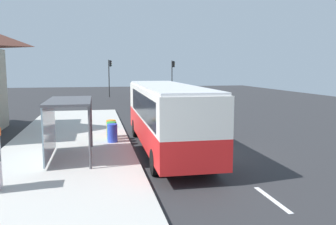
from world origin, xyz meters
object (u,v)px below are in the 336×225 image
(recycling_bin_orange, at_px, (111,128))
(bus_shelter, at_px, (62,114))
(traffic_light_far_side, at_px, (110,72))
(sedan_far, at_px, (153,93))
(traffic_light_near_side, at_px, (173,73))
(sedan_near, at_px, (145,89))
(white_van, at_px, (162,92))
(recycling_bin_green, at_px, (112,131))
(bus, at_px, (166,114))
(recycling_bin_blue, at_px, (112,133))

(recycling_bin_orange, distance_m, bus_shelter, 5.02)
(traffic_light_far_side, bearing_deg, sedan_far, -30.14)
(bus_shelter, bearing_deg, traffic_light_near_side, 69.83)
(traffic_light_far_side, bearing_deg, sedan_near, 37.69)
(white_van, distance_m, recycling_bin_green, 20.30)
(sedan_near, relative_size, bus_shelter, 1.10)
(recycling_bin_orange, relative_size, traffic_light_far_side, 0.19)
(bus, relative_size, recycling_bin_green, 11.62)
(white_van, bearing_deg, bus_shelter, -110.68)
(bus, distance_m, bus_shelter, 4.83)
(traffic_light_near_side, distance_m, bus_shelter, 34.57)
(recycling_bin_green, xyz_separation_m, bus_shelter, (-2.21, -3.56, 1.44))
(recycling_bin_orange, bearing_deg, traffic_light_far_side, 87.83)
(recycling_bin_orange, bearing_deg, bus_shelter, -117.42)
(white_van, bearing_deg, recycling_bin_orange, -109.04)
(bus, relative_size, recycling_bin_orange, 11.62)
(recycling_bin_blue, bearing_deg, sedan_near, 79.34)
(recycling_bin_blue, bearing_deg, traffic_light_near_side, 71.83)
(bus, height_order, traffic_light_near_side, traffic_light_near_side)
(bus, height_order, sedan_far, bus)
(sedan_far, relative_size, recycling_bin_green, 4.70)
(bus, xyz_separation_m, recycling_bin_green, (-2.49, 2.49, -1.19))
(sedan_far, xyz_separation_m, recycling_bin_orange, (-6.50, -25.83, -0.14))
(sedan_near, height_order, recycling_bin_orange, sedan_near)
(traffic_light_near_side, relative_size, traffic_light_far_side, 0.98)
(bus_shelter, bearing_deg, traffic_light_far_side, 84.31)
(sedan_far, bearing_deg, traffic_light_far_side, 149.86)
(recycling_bin_blue, xyz_separation_m, recycling_bin_green, (0.00, 0.70, 0.00))
(bus, relative_size, traffic_light_far_side, 2.17)
(recycling_bin_blue, relative_size, bus_shelter, 0.24)
(sedan_near, xyz_separation_m, sedan_far, (-0.00, -7.31, 0.00))
(recycling_bin_orange, relative_size, bus_shelter, 0.24)
(recycling_bin_blue, relative_size, traffic_light_far_side, 0.19)
(white_van, height_order, recycling_bin_orange, white_van)
(recycling_bin_green, bearing_deg, white_van, 71.61)
(sedan_near, bearing_deg, traffic_light_near_side, -57.24)
(traffic_light_far_side, bearing_deg, bus, -87.52)
(sedan_near, distance_m, recycling_bin_green, 34.45)
(white_van, xyz_separation_m, sedan_near, (0.10, 14.59, -0.55))
(recycling_bin_green, relative_size, bus_shelter, 0.24)
(sedan_far, xyz_separation_m, recycling_bin_green, (-6.50, -26.53, -0.14))
(sedan_near, bearing_deg, recycling_bin_orange, -101.10)
(white_van, relative_size, traffic_light_near_side, 1.05)
(white_van, distance_m, sedan_near, 14.60)
(recycling_bin_green, relative_size, traffic_light_far_side, 0.19)
(traffic_light_far_side, bearing_deg, bus_shelter, -95.69)
(sedan_far, relative_size, traffic_light_near_side, 0.89)
(bus, height_order, recycling_bin_orange, bus)
(white_van, xyz_separation_m, bus_shelter, (-8.61, -22.81, 0.75))
(traffic_light_near_side, bearing_deg, sedan_far, -143.90)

